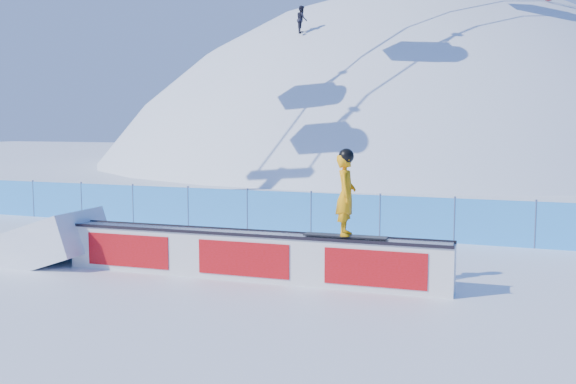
% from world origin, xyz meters
% --- Properties ---
extents(ground, '(160.00, 160.00, 0.00)m').
position_xyz_m(ground, '(0.00, 0.00, 0.00)').
color(ground, white).
rests_on(ground, ground).
extents(snow_hill, '(64.00, 64.00, 64.00)m').
position_xyz_m(snow_hill, '(0.00, 42.00, -18.00)').
color(snow_hill, silver).
rests_on(snow_hill, ground).
extents(safety_fence, '(22.05, 0.05, 1.30)m').
position_xyz_m(safety_fence, '(0.00, 4.50, 0.60)').
color(safety_fence, '#3197F2').
rests_on(safety_fence, ground).
extents(rail_box, '(8.21, 0.86, 0.98)m').
position_xyz_m(rail_box, '(3.50, -1.01, 0.48)').
color(rail_box, silver).
rests_on(rail_box, ground).
extents(snow_ramp, '(2.80, 1.81, 1.71)m').
position_xyz_m(snow_ramp, '(-1.61, -1.19, 0.00)').
color(snow_ramp, white).
rests_on(snow_ramp, ground).
extents(snowboarder, '(1.64, 0.63, 1.70)m').
position_xyz_m(snowboarder, '(5.53, -0.94, 1.82)').
color(snowboarder, black).
rests_on(snowboarder, rail_box).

